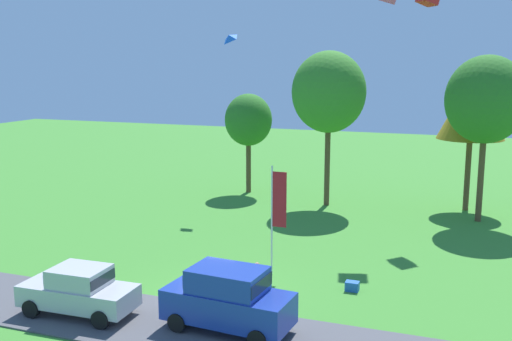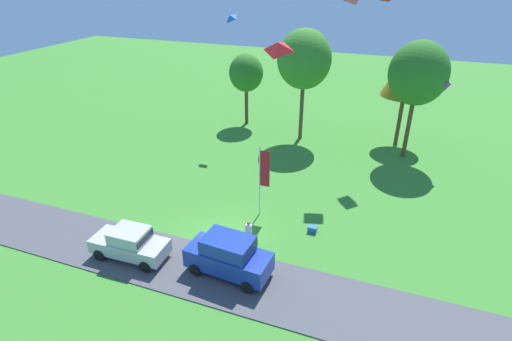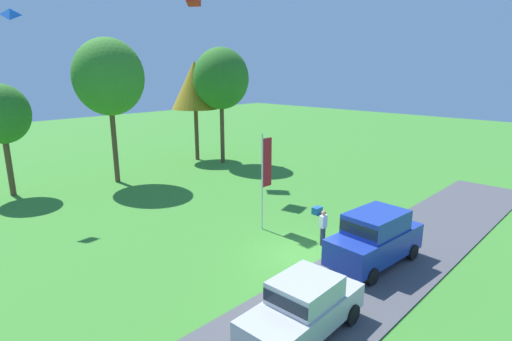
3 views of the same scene
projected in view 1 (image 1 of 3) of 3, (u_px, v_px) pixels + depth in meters
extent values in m
plane|color=#3D842D|center=(218.00, 299.00, 24.28)|extent=(120.00, 120.00, 0.00)
cube|color=#4C4C51|center=(185.00, 328.00, 21.55)|extent=(36.00, 4.40, 0.06)
cube|color=#B7B7BC|center=(79.00, 295.00, 22.56)|extent=(4.45, 1.92, 0.80)
cube|color=#B7B7BC|center=(80.00, 276.00, 22.40)|extent=(2.04, 1.69, 0.70)
cube|color=#19232D|center=(80.00, 276.00, 22.40)|extent=(2.08, 1.66, 0.38)
cylinder|color=black|center=(31.00, 309.00, 22.31)|extent=(0.69, 0.26, 0.68)
cylinder|color=black|center=(60.00, 292.00, 23.91)|extent=(0.69, 0.26, 0.68)
cylinder|color=black|center=(101.00, 320.00, 21.37)|extent=(0.69, 0.26, 0.68)
cylinder|color=black|center=(126.00, 302.00, 22.96)|extent=(0.69, 0.26, 0.68)
cube|color=#1E389E|center=(228.00, 306.00, 21.20)|extent=(4.73, 2.25, 1.10)
cube|color=#1E389E|center=(228.00, 280.00, 21.02)|extent=(2.73, 1.95, 0.84)
cube|color=#19232D|center=(228.00, 280.00, 21.02)|extent=(2.78, 1.92, 0.46)
cylinder|color=black|center=(177.00, 322.00, 21.13)|extent=(0.70, 0.29, 0.68)
cylinder|color=black|center=(203.00, 304.00, 22.74)|extent=(0.70, 0.29, 0.68)
cylinder|color=black|center=(258.00, 339.00, 19.84)|extent=(0.70, 0.29, 0.68)
cylinder|color=black|center=(278.00, 318.00, 21.46)|extent=(0.70, 0.29, 0.68)
cylinder|color=#2D334C|center=(257.00, 293.00, 23.71)|extent=(0.24, 0.24, 0.88)
cube|color=white|center=(257.00, 275.00, 23.58)|extent=(0.36, 0.22, 0.60)
sphere|color=#9E7051|center=(257.00, 265.00, 23.50)|extent=(0.22, 0.22, 0.22)
cylinder|color=brown|center=(249.00, 167.00, 43.73)|extent=(0.36, 0.36, 3.80)
ellipsoid|color=#2D7023|center=(248.00, 120.00, 43.11)|extent=(3.42, 3.42, 3.76)
cylinder|color=brown|center=(327.00, 166.00, 39.63)|extent=(0.36, 0.36, 5.36)
ellipsoid|color=#387F28|center=(329.00, 92.00, 38.76)|extent=(4.82, 4.82, 5.31)
cylinder|color=brown|center=(467.00, 175.00, 38.35)|extent=(0.36, 0.36, 4.63)
cone|color=olive|center=(472.00, 106.00, 37.56)|extent=(4.17, 4.17, 4.17)
cylinder|color=brown|center=(481.00, 179.00, 35.60)|extent=(0.36, 0.36, 5.20)
ellipsoid|color=#2D7023|center=(486.00, 99.00, 34.76)|extent=(4.68, 4.68, 5.15)
cylinder|color=silver|center=(272.00, 221.00, 26.65)|extent=(0.08, 0.08, 4.98)
cube|color=red|center=(279.00, 200.00, 26.35)|extent=(0.64, 0.04, 2.49)
cube|color=blue|center=(352.00, 286.00, 25.07)|extent=(0.56, 0.40, 0.40)
pyramid|color=blue|center=(229.00, 38.00, 38.37)|extent=(1.12, 1.21, 0.76)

